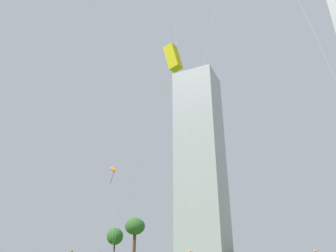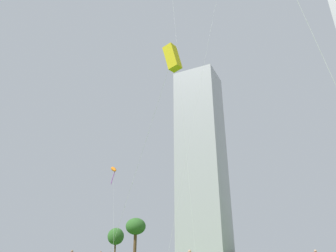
# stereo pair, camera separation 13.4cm
# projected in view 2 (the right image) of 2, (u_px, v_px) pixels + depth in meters

# --- Properties ---
(kite_flying_1) EXTENTS (6.27, 4.19, 16.99)m
(kite_flying_1) POSITION_uv_depth(u_px,v_px,m) (114.00, 169.00, 55.88)
(kite_flying_1) COLOR silver
(kite_flying_1) RESTS_ON ground
(kite_flying_4) EXTENTS (8.40, 2.76, 15.82)m
(kite_flying_4) POSITION_uv_depth(u_px,v_px,m) (172.00, 58.00, 21.43)
(kite_flying_4) COLOR silver
(kite_flying_4) RESTS_ON ground
(park_tree_0) EXTENTS (3.09, 3.09, 5.73)m
(park_tree_0) POSITION_uv_depth(u_px,v_px,m) (116.00, 236.00, 55.69)
(park_tree_0) COLOR brown
(park_tree_0) RESTS_ON ground
(park_tree_1) EXTENTS (3.51, 3.51, 7.07)m
(park_tree_1) POSITION_uv_depth(u_px,v_px,m) (136.00, 227.00, 51.50)
(park_tree_1) COLOR brown
(park_tree_1) RESTS_ON ground
(distant_highrise_1) EXTENTS (27.10, 24.70, 102.71)m
(distant_highrise_1) POSITION_uv_depth(u_px,v_px,m) (201.00, 155.00, 165.53)
(distant_highrise_1) COLOR #A8A8AD
(distant_highrise_1) RESTS_ON ground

